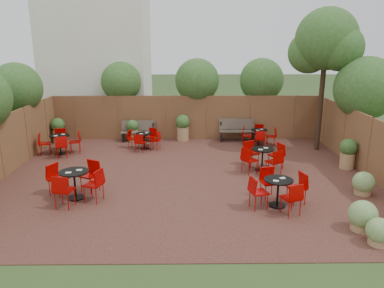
{
  "coord_description": "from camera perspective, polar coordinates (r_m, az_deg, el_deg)",
  "views": [
    {
      "loc": [
        0.06,
        -11.56,
        4.34
      ],
      "look_at": [
        0.2,
        0.5,
        1.0
      ],
      "focal_mm": 34.74,
      "sensor_mm": 36.0,
      "label": 1
    }
  ],
  "objects": [
    {
      "name": "ground",
      "position": [
        12.35,
        -0.93,
        -5.1
      ],
      "size": [
        80.0,
        80.0,
        0.0
      ],
      "primitive_type": "plane",
      "color": "#354F23",
      "rests_on": "ground"
    },
    {
      "name": "courtyard_paving",
      "position": [
        12.35,
        -0.93,
        -5.06
      ],
      "size": [
        12.0,
        10.0,
        0.02
      ],
      "primitive_type": "cube",
      "color": "#3D2119",
      "rests_on": "ground"
    },
    {
      "name": "fence_back",
      "position": [
        16.9,
        -0.88,
        4.07
      ],
      "size": [
        12.0,
        0.08,
        2.0
      ],
      "primitive_type": "cube",
      "color": "brown",
      "rests_on": "ground"
    },
    {
      "name": "fence_left",
      "position": [
        13.48,
        -27.38,
        -0.65
      ],
      "size": [
        0.08,
        10.0,
        2.0
      ],
      "primitive_type": "cube",
      "color": "brown",
      "rests_on": "ground"
    },
    {
      "name": "fence_right",
      "position": [
        13.42,
        25.61,
        -0.49
      ],
      "size": [
        0.08,
        10.0,
        2.0
      ],
      "primitive_type": "cube",
      "color": "brown",
      "rests_on": "ground"
    },
    {
      "name": "neighbour_building",
      "position": [
        20.09,
        -14.24,
        14.04
      ],
      "size": [
        5.0,
        4.0,
        8.0
      ],
      "primitive_type": "cube",
      "color": "silver",
      "rests_on": "ground"
    },
    {
      "name": "overhang_foliage",
      "position": [
        13.68,
        -9.3,
        8.25
      ],
      "size": [
        15.78,
        10.64,
        2.65
      ],
      "color": "#2A541B",
      "rests_on": "ground"
    },
    {
      "name": "courtyard_tree",
      "position": [
        15.64,
        19.88,
        14.23
      ],
      "size": [
        2.6,
        2.5,
        5.6
      ],
      "rotation": [
        0.0,
        0.0,
        -0.36
      ],
      "color": "black",
      "rests_on": "courtyard_paving"
    },
    {
      "name": "park_bench_left",
      "position": [
        16.79,
        -8.28,
        2.05
      ],
      "size": [
        1.49,
        0.53,
        0.91
      ],
      "rotation": [
        0.0,
        0.0,
        0.04
      ],
      "color": "brown",
      "rests_on": "courtyard_paving"
    },
    {
      "name": "park_bench_right",
      "position": [
        16.78,
        6.91,
        2.21
      ],
      "size": [
        1.58,
        0.53,
        0.97
      ],
      "rotation": [
        0.0,
        0.0,
        -0.01
      ],
      "color": "brown",
      "rests_on": "courtyard_paving"
    },
    {
      "name": "bistro_tables",
      "position": [
        12.86,
        -2.78,
        -2.11
      ],
      "size": [
        9.64,
        7.63,
        0.94
      ],
      "color": "black",
      "rests_on": "courtyard_paving"
    },
    {
      "name": "planters",
      "position": [
        15.66,
        -2.87,
        1.67
      ],
      "size": [
        11.89,
        4.55,
        1.16
      ],
      "color": "#9D7A4E",
      "rests_on": "courtyard_paving"
    },
    {
      "name": "low_shrubs",
      "position": [
        10.37,
        25.22,
        -8.73
      ],
      "size": [
        1.65,
        3.38,
        0.73
      ],
      "color": "#9D7A4E",
      "rests_on": "courtyard_paving"
    }
  ]
}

